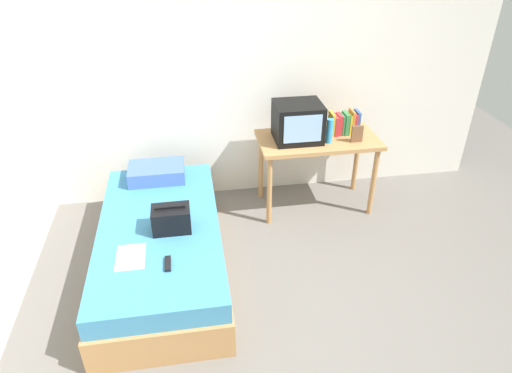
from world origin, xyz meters
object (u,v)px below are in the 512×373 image
object	(u,v)px
desk	(318,147)
pillow	(157,172)
handbag	(171,219)
remote_dark	(168,264)
magazine	(131,257)
bed	(162,248)
picture_frame	(357,134)
book_row	(344,123)
water_bottle	(330,131)
tv	(298,122)

from	to	relation	value
desk	pillow	xyz separation A→B (m)	(-1.56, -0.01, -0.13)
handbag	remote_dark	world-z (taller)	handbag
pillow	magazine	size ratio (longest dim) A/B	1.78
bed	magazine	xyz separation A→B (m)	(-0.20, -0.38, 0.24)
desk	picture_frame	size ratio (longest dim) A/B	7.05
handbag	book_row	bearing A→B (deg)	28.36
water_bottle	magazine	xyz separation A→B (m)	(-1.80, -1.04, -0.42)
desk	pillow	world-z (taller)	desk
book_row	picture_frame	world-z (taller)	book_row
pillow	magazine	bearing A→B (deg)	-98.49
tv	remote_dark	size ratio (longest dim) A/B	2.82
picture_frame	handbag	xyz separation A→B (m)	(-1.76, -0.70, -0.28)
tv	handbag	bearing A→B (deg)	-144.95
tv	magazine	xyz separation A→B (m)	(-1.52, -1.15, -0.48)
desk	tv	bearing A→B (deg)	178.61
book_row	handbag	size ratio (longest dim) A/B	0.95
book_row	magazine	xyz separation A→B (m)	(-2.00, -1.22, -0.40)
pillow	book_row	bearing A→B (deg)	2.52
picture_frame	magazine	bearing A→B (deg)	-154.00
handbag	magazine	world-z (taller)	handbag
pillow	handbag	xyz separation A→B (m)	(0.14, -0.84, 0.03)
remote_dark	book_row	bearing A→B (deg)	37.78
desk	remote_dark	bearing A→B (deg)	-138.90
bed	remote_dark	xyz separation A→B (m)	(0.08, -0.51, 0.25)
remote_dark	magazine	bearing A→B (deg)	155.02
book_row	pillow	size ratio (longest dim) A/B	0.55
tv	pillow	world-z (taller)	tv
desk	remote_dark	world-z (taller)	desk
book_row	remote_dark	bearing A→B (deg)	-142.22
book_row	magazine	distance (m)	2.38
pillow	magazine	xyz separation A→B (m)	(-0.17, -1.14, -0.06)
water_bottle	magazine	bearing A→B (deg)	-150.02
bed	pillow	bearing A→B (deg)	91.95
desk	book_row	xyz separation A→B (m)	(0.27, 0.07, 0.20)
tv	water_bottle	world-z (taller)	tv
desk	handbag	bearing A→B (deg)	-149.27
handbag	magazine	xyz separation A→B (m)	(-0.31, -0.30, -0.10)
tv	picture_frame	xyz separation A→B (m)	(0.54, -0.15, -0.10)
bed	pillow	size ratio (longest dim) A/B	3.87
tv	water_bottle	size ratio (longest dim) A/B	1.87
picture_frame	magazine	distance (m)	2.32
pillow	bed	bearing A→B (deg)	-88.05
desk	water_bottle	world-z (taller)	water_bottle
picture_frame	remote_dark	distance (m)	2.15
desk	handbag	distance (m)	1.66
pillow	desk	bearing A→B (deg)	0.44
water_bottle	bed	bearing A→B (deg)	-157.74
tv	remote_dark	distance (m)	1.85
bed	tv	distance (m)	1.69
book_row	water_bottle	bearing A→B (deg)	-138.72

